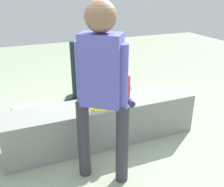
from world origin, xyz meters
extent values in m
plane|color=#94A488|center=(0.00, 0.00, 0.00)|extent=(12.00, 12.00, 0.00)
cube|color=gray|center=(0.00, 0.00, 0.26)|extent=(2.31, 0.46, 0.51)
cylinder|color=navy|center=(0.16, -0.11, 0.55)|extent=(0.09, 0.25, 0.08)
cylinder|color=navy|center=(0.27, -0.11, 0.55)|extent=(0.09, 0.25, 0.08)
cube|color=#E34245|center=(0.21, 0.00, 0.69)|extent=(0.22, 0.14, 0.28)
sphere|color=#8C664C|center=(0.21, 0.00, 0.91)|extent=(0.16, 0.16, 0.16)
cylinder|color=#8C664C|center=(0.09, 0.00, 0.69)|extent=(0.05, 0.05, 0.21)
cylinder|color=#8C664C|center=(0.32, 0.01, 0.69)|extent=(0.05, 0.05, 0.21)
cylinder|color=#36343D|center=(-0.08, -0.72, 0.41)|extent=(0.12, 0.12, 0.82)
cylinder|color=#36343D|center=(-0.39, -0.49, 0.41)|extent=(0.12, 0.12, 0.82)
cube|color=#5B59BB|center=(-0.24, -0.60, 1.13)|extent=(0.40, 0.37, 0.63)
sphere|color=#8C664C|center=(-0.24, -0.60, 1.57)|extent=(0.26, 0.26, 0.26)
cylinder|color=#5B59BB|center=(-0.09, -0.71, 1.07)|extent=(0.10, 0.10, 0.59)
cylinder|color=#5B59BB|center=(-0.38, -0.50, 1.07)|extent=(0.10, 0.10, 0.59)
cylinder|color=yellow|center=(-0.08, -0.09, 0.52)|extent=(0.22, 0.22, 0.01)
cylinder|color=olive|center=(-0.08, -0.09, 0.54)|extent=(0.10, 0.10, 0.04)
cylinder|color=brown|center=(-0.08, -0.09, 0.57)|extent=(0.10, 0.10, 0.01)
cube|color=silver|center=(-0.02, -0.10, 0.53)|extent=(0.11, 0.04, 0.00)
cube|color=#B259BF|center=(0.71, 1.13, 0.15)|extent=(0.25, 0.11, 0.31)
torus|color=white|center=(0.66, 1.13, 0.31)|extent=(0.10, 0.01, 0.10)
torus|color=white|center=(0.77, 1.13, 0.31)|extent=(0.10, 0.01, 0.10)
cylinder|color=black|center=(0.00, 1.33, 0.02)|extent=(0.36, 0.36, 0.04)
cylinder|color=black|center=(0.00, 1.33, 0.51)|extent=(0.11, 0.11, 0.94)
cylinder|color=silver|center=(0.96, 1.21, 0.07)|extent=(0.06, 0.06, 0.14)
cone|color=silver|center=(0.96, 1.21, 0.15)|extent=(0.05, 0.05, 0.03)
cylinder|color=white|center=(0.96, 1.21, 0.17)|extent=(0.03, 0.03, 0.01)
cube|color=white|center=(-0.84, 1.12, 0.06)|extent=(0.42, 0.41, 0.11)
cube|color=black|center=(-0.13, 0.69, 0.10)|extent=(0.29, 0.13, 0.19)
torus|color=black|center=(-0.13, 0.69, 0.19)|extent=(0.21, 0.01, 0.21)
camera|label=1|loc=(-0.94, -2.54, 1.80)|focal=40.85mm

